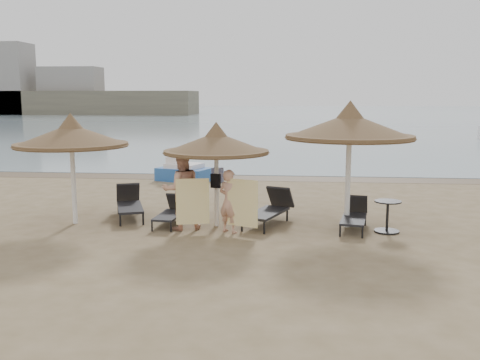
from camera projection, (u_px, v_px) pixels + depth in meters
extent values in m
plane|color=#8B7758|center=(218.00, 239.00, 12.69)|extent=(160.00, 160.00, 0.00)
cube|color=#6C8D9B|center=(283.00, 114.00, 91.30)|extent=(200.00, 140.00, 0.03)
cube|color=brown|center=(250.00, 178.00, 21.93)|extent=(200.00, 1.60, 0.01)
cube|color=#6A644E|center=(25.00, 103.00, 93.37)|extent=(60.00, 10.00, 4.00)
cube|color=gray|center=(71.00, 91.00, 91.20)|extent=(10.00, 5.00, 8.00)
cylinder|color=white|center=(74.00, 184.00, 14.01)|extent=(0.12, 0.12, 2.13)
cone|color=brown|center=(71.00, 135.00, 13.81)|extent=(2.95, 2.95, 0.56)
cone|color=brown|center=(70.00, 122.00, 13.76)|extent=(0.71, 0.71, 0.46)
cylinder|color=brown|center=(72.00, 145.00, 13.85)|extent=(2.89, 2.89, 0.10)
cylinder|color=white|center=(217.00, 189.00, 13.75)|extent=(0.11, 0.11, 1.98)
cone|color=brown|center=(216.00, 142.00, 13.56)|extent=(2.73, 2.73, 0.52)
cone|color=brown|center=(216.00, 130.00, 13.51)|extent=(0.66, 0.66, 0.42)
cylinder|color=brown|center=(216.00, 152.00, 13.60)|extent=(2.67, 2.67, 0.09)
cylinder|color=white|center=(348.00, 182.00, 13.63)|extent=(0.14, 0.14, 2.37)
cone|color=brown|center=(350.00, 125.00, 13.40)|extent=(3.27, 3.27, 0.62)
cone|color=brown|center=(350.00, 110.00, 13.35)|extent=(0.79, 0.79, 0.51)
cylinder|color=brown|center=(349.00, 137.00, 13.45)|extent=(3.21, 3.21, 0.11)
cylinder|color=black|center=(120.00, 221.00, 13.85)|extent=(0.05, 0.05, 0.29)
cylinder|color=black|center=(143.00, 219.00, 14.00)|extent=(0.05, 0.05, 0.29)
cylinder|color=black|center=(118.00, 209.00, 15.26)|extent=(0.05, 0.05, 0.29)
cylinder|color=black|center=(139.00, 208.00, 15.40)|extent=(0.05, 0.05, 0.29)
cube|color=black|center=(130.00, 207.00, 14.65)|extent=(1.15, 1.70, 0.06)
cube|color=black|center=(128.00, 192.00, 15.49)|extent=(0.76, 0.64, 0.60)
cylinder|color=black|center=(152.00, 227.00, 13.34)|extent=(0.04, 0.04, 0.25)
cylinder|color=black|center=(171.00, 227.00, 13.25)|extent=(0.04, 0.04, 0.25)
cylinder|color=black|center=(167.00, 216.00, 14.54)|extent=(0.04, 0.04, 0.25)
cylinder|color=black|center=(184.00, 216.00, 14.46)|extent=(0.04, 0.04, 0.25)
cube|color=black|center=(169.00, 215.00, 13.92)|extent=(0.64, 1.36, 0.05)
cube|color=black|center=(178.00, 201.00, 14.64)|extent=(0.57, 0.41, 0.50)
cylinder|color=black|center=(242.00, 225.00, 13.34)|extent=(0.05, 0.05, 0.30)
cylinder|color=black|center=(264.00, 228.00, 13.07)|extent=(0.05, 0.05, 0.30)
cylinder|color=black|center=(266.00, 213.00, 14.69)|extent=(0.05, 0.05, 0.30)
cylinder|color=black|center=(287.00, 216.00, 14.42)|extent=(0.05, 0.05, 0.30)
cube|color=black|center=(266.00, 213.00, 13.90)|extent=(1.21, 1.77, 0.07)
cube|color=black|center=(280.00, 197.00, 14.70)|extent=(0.79, 0.67, 0.62)
cylinder|color=black|center=(340.00, 231.00, 12.83)|extent=(0.05, 0.05, 0.26)
cylinder|color=black|center=(362.00, 233.00, 12.69)|extent=(0.05, 0.05, 0.26)
cylinder|color=black|center=(345.00, 219.00, 14.08)|extent=(0.05, 0.05, 0.26)
cylinder|color=black|center=(365.00, 221.00, 13.94)|extent=(0.05, 0.05, 0.26)
cube|color=black|center=(354.00, 219.00, 13.41)|extent=(0.83, 1.49, 0.06)
cube|color=black|center=(356.00, 204.00, 14.15)|extent=(0.64, 0.49, 0.53)
cylinder|color=black|center=(387.00, 231.00, 13.29)|extent=(0.61, 0.61, 0.04)
cylinder|color=black|center=(387.00, 217.00, 13.23)|extent=(0.07, 0.07, 0.74)
cylinder|color=black|center=(388.00, 201.00, 13.17)|extent=(0.66, 0.66, 0.03)
imported|color=tan|center=(181.00, 183.00, 13.41)|extent=(1.27, 1.07, 2.36)
imported|color=tan|center=(229.00, 196.00, 13.12)|extent=(1.00, 0.89, 1.83)
cube|color=yellow|center=(193.00, 202.00, 13.09)|extent=(0.80, 0.21, 1.14)
cube|color=yellow|center=(242.00, 203.00, 12.86)|extent=(0.77, 0.34, 1.16)
cube|color=white|center=(217.00, 176.00, 13.88)|extent=(0.33, 0.19, 0.40)
cube|color=black|center=(216.00, 181.00, 13.56)|extent=(0.27, 0.16, 0.36)
cube|color=#2659A8|center=(184.00, 174.00, 21.21)|extent=(2.34, 1.85, 0.51)
cube|color=white|center=(184.00, 166.00, 21.16)|extent=(1.58, 1.41, 0.23)
cube|color=white|center=(176.00, 160.00, 21.28)|extent=(0.73, 0.95, 0.32)
sphere|color=yellow|center=(200.00, 142.00, 36.75)|extent=(0.35, 0.35, 0.35)
sphere|color=yellow|center=(326.00, 135.00, 43.07)|extent=(0.36, 0.36, 0.36)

